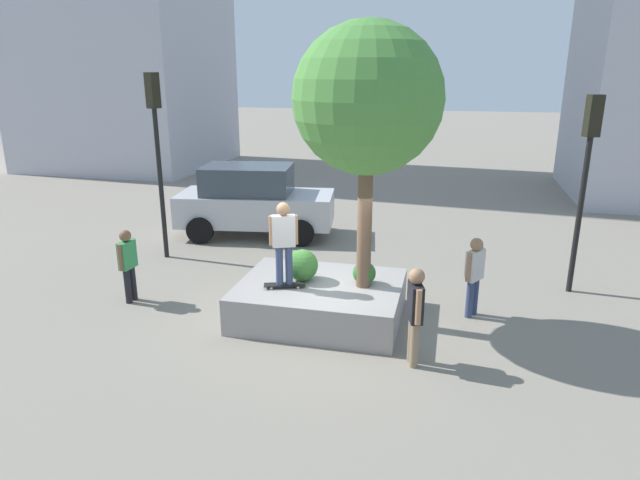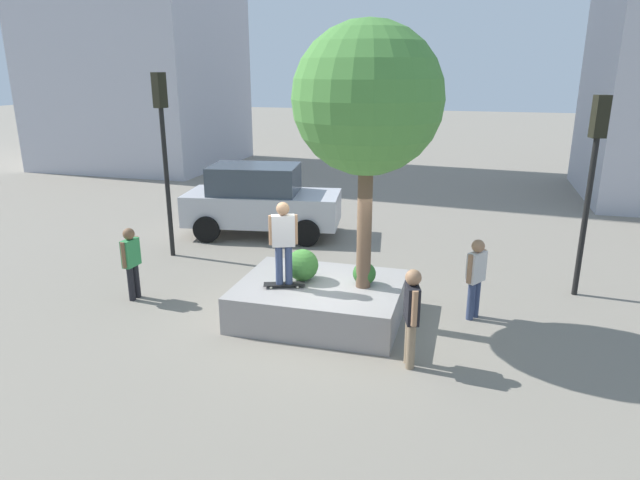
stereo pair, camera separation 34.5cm
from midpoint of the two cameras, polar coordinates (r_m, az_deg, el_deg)
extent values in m
plane|color=gray|center=(10.99, -0.84, -8.63)|extent=(120.00, 120.00, 0.00)
cube|color=gray|center=(11.14, -0.89, -6.23)|extent=(3.20, 2.52, 0.73)
cylinder|color=brown|center=(10.46, 3.68, 2.44)|extent=(0.28, 0.28, 2.81)
sphere|color=#4C8C3D|center=(10.13, 3.92, 14.29)|extent=(2.71, 2.71, 2.71)
sphere|color=#2D6628|center=(10.92, 3.68, -3.41)|extent=(0.45, 0.45, 0.45)
sphere|color=#3D7A33|center=(11.06, -2.74, -2.60)|extent=(0.64, 0.64, 0.64)
cube|color=black|center=(10.80, -4.58, -4.58)|extent=(0.83, 0.45, 0.02)
sphere|color=beige|center=(10.74, -5.94, -4.96)|extent=(0.06, 0.06, 0.06)
sphere|color=beige|center=(10.90, -5.93, -4.63)|extent=(0.06, 0.06, 0.06)
sphere|color=beige|center=(10.74, -3.20, -4.89)|extent=(0.06, 0.06, 0.06)
sphere|color=beige|center=(10.90, -3.23, -4.56)|extent=(0.06, 0.06, 0.06)
cylinder|color=navy|center=(10.67, -4.14, -2.60)|extent=(0.14, 0.14, 0.77)
cylinder|color=navy|center=(10.66, -5.13, -2.64)|extent=(0.14, 0.14, 0.77)
cube|color=silver|center=(10.45, -4.72, 0.92)|extent=(0.47, 0.33, 0.60)
cylinder|color=#9E7251|center=(10.46, -3.47, 1.06)|extent=(0.09, 0.09, 0.57)
cylinder|color=#9E7251|center=(10.44, -5.98, 0.96)|extent=(0.09, 0.09, 0.57)
sphere|color=#9E7251|center=(10.34, -4.78, 3.20)|extent=(0.25, 0.25, 0.25)
cube|color=#B7B7BC|center=(16.59, -7.18, 3.27)|extent=(4.75, 2.54, 0.90)
cube|color=#38424C|center=(16.46, -8.06, 6.19)|extent=(2.75, 2.02, 0.81)
cylinder|color=black|center=(17.37, -1.79, 2.49)|extent=(0.79, 0.34, 0.77)
cylinder|color=black|center=(15.56, -2.63, 0.73)|extent=(0.79, 0.34, 0.77)
cylinder|color=black|center=(17.95, -11.01, 2.66)|extent=(0.79, 0.34, 0.77)
cylinder|color=black|center=(16.20, -12.83, 0.97)|extent=(0.79, 0.34, 0.77)
cylinder|color=black|center=(13.16, 24.42, 2.15)|extent=(0.12, 0.12, 3.44)
cube|color=black|center=(12.83, 25.62, 11.45)|extent=(0.34, 0.31, 0.85)
sphere|color=red|center=(12.95, 25.44, 12.60)|extent=(0.14, 0.14, 0.14)
sphere|color=gold|center=(12.97, 25.28, 11.37)|extent=(0.14, 0.14, 0.14)
sphere|color=green|center=(12.99, 25.12, 10.15)|extent=(0.14, 0.14, 0.14)
cylinder|color=black|center=(14.88, -16.71, 5.39)|extent=(0.12, 0.12, 3.86)
cube|color=black|center=(14.61, -17.52, 14.47)|extent=(0.30, 0.33, 0.85)
sphere|color=red|center=(14.71, -18.03, 15.39)|extent=(0.14, 0.14, 0.14)
sphere|color=gold|center=(14.72, -17.93, 14.31)|extent=(0.14, 0.14, 0.14)
sphere|color=green|center=(14.73, -17.82, 13.23)|extent=(0.14, 0.14, 0.14)
cylinder|color=navy|center=(11.62, 14.80, -5.66)|extent=(0.14, 0.14, 0.78)
cylinder|color=navy|center=(11.47, 14.30, -5.92)|extent=(0.14, 0.14, 0.78)
cube|color=silver|center=(11.30, 14.81, -2.54)|extent=(0.39, 0.47, 0.61)
cylinder|color=#9E7251|center=(11.49, 15.43, -2.18)|extent=(0.09, 0.09, 0.58)
cylinder|color=#9E7251|center=(11.11, 14.19, -2.74)|extent=(0.09, 0.09, 0.58)
sphere|color=#9E7251|center=(11.17, 14.98, -0.45)|extent=(0.25, 0.25, 0.25)
cylinder|color=black|center=(12.53, -19.93, -4.50)|extent=(0.14, 0.14, 0.76)
cylinder|color=black|center=(12.67, -19.43, -4.22)|extent=(0.14, 0.14, 0.76)
cube|color=#338C4C|center=(12.38, -19.99, -1.45)|extent=(0.21, 0.44, 0.59)
cylinder|color=brown|center=(12.21, -20.63, -1.69)|extent=(0.09, 0.09, 0.56)
cylinder|color=brown|center=(12.54, -19.38, -1.07)|extent=(0.09, 0.09, 0.56)
sphere|color=brown|center=(12.26, -20.19, 0.41)|extent=(0.25, 0.25, 0.25)
cylinder|color=#847056|center=(9.63, 8.43, -10.07)|extent=(0.15, 0.15, 0.81)
cylinder|color=#847056|center=(9.46, 8.64, -10.60)|extent=(0.15, 0.15, 0.81)
cube|color=black|center=(9.24, 8.73, -6.34)|extent=(0.31, 0.50, 0.64)
cylinder|color=#9E7251|center=(9.45, 8.47, -5.66)|extent=(0.10, 0.10, 0.60)
cylinder|color=#9E7251|center=(9.01, 9.01, -6.84)|extent=(0.10, 0.10, 0.60)
sphere|color=#9E7251|center=(9.07, 8.86, -3.72)|extent=(0.27, 0.27, 0.27)
camera|label=1|loc=(0.17, -90.92, -0.29)|focal=31.10mm
camera|label=2|loc=(0.17, 89.08, 0.29)|focal=31.10mm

